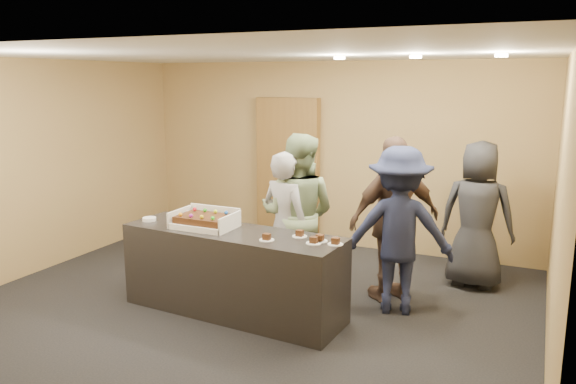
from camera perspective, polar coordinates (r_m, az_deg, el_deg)
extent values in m
plane|color=black|center=(6.44, -3.58, -10.99)|extent=(6.00, 6.00, 0.00)
plane|color=silver|center=(5.95, -3.91, 13.79)|extent=(6.00, 6.00, 0.00)
cube|color=#A4844F|center=(8.31, 4.51, 3.79)|extent=(6.00, 0.04, 2.70)
cube|color=#A4844F|center=(4.09, -20.70, -5.00)|extent=(6.00, 0.04, 2.70)
cube|color=#A4844F|center=(7.92, -23.22, 2.51)|extent=(0.04, 5.00, 2.70)
cube|color=#A4844F|center=(5.34, 25.86, -1.66)|extent=(0.04, 5.00, 2.70)
cube|color=black|center=(6.01, -5.61, -8.10)|extent=(2.44, 0.86, 0.90)
cube|color=brown|center=(8.52, -0.01, 2.23)|extent=(0.99, 0.15, 2.17)
cube|color=white|center=(6.04, -8.48, -3.30)|extent=(0.63, 0.44, 0.06)
cube|color=white|center=(6.20, -10.93, -2.47)|extent=(0.02, 0.44, 0.17)
cube|color=white|center=(5.86, -5.92, -3.12)|extent=(0.02, 0.44, 0.17)
cube|color=white|center=(6.20, -7.39, -2.26)|extent=(0.63, 0.02, 0.19)
cube|color=#331A0B|center=(6.02, -8.50, -2.70)|extent=(0.55, 0.38, 0.07)
sphere|color=red|center=(6.23, -9.46, -1.73)|extent=(0.04, 0.04, 0.04)
sphere|color=green|center=(6.16, -8.43, -1.85)|extent=(0.04, 0.04, 0.04)
sphere|color=#D2F019|center=(6.09, -7.38, -1.98)|extent=(0.04, 0.04, 0.04)
sphere|color=blue|center=(6.02, -6.30, -2.10)|extent=(0.04, 0.04, 0.04)
sphere|color=orange|center=(6.02, -10.87, -2.25)|extent=(0.04, 0.04, 0.04)
sphere|color=purple|center=(5.94, -9.83, -2.38)|extent=(0.04, 0.04, 0.04)
sphere|color=gold|center=(5.87, -8.75, -2.52)|extent=(0.04, 0.04, 0.04)
sphere|color=green|center=(5.80, -7.65, -2.66)|extent=(0.04, 0.04, 0.04)
cylinder|color=white|center=(6.44, -13.91, -2.69)|extent=(0.15, 0.15, 0.04)
cylinder|color=white|center=(5.52, -2.18, -4.89)|extent=(0.15, 0.15, 0.01)
cube|color=#331A0B|center=(5.51, -2.18, -4.55)|extent=(0.07, 0.06, 0.06)
cylinder|color=white|center=(5.64, 1.20, -4.52)|extent=(0.15, 0.15, 0.01)
cube|color=#331A0B|center=(5.63, 1.20, -4.19)|extent=(0.07, 0.06, 0.06)
cylinder|color=white|center=(5.41, 2.62, -5.22)|extent=(0.15, 0.15, 0.01)
cube|color=#331A0B|center=(5.40, 2.63, -4.87)|extent=(0.07, 0.06, 0.06)
cylinder|color=white|center=(5.49, 3.26, -4.99)|extent=(0.15, 0.15, 0.01)
cube|color=#331A0B|center=(5.48, 3.27, -4.64)|extent=(0.07, 0.06, 0.06)
cylinder|color=white|center=(5.39, 4.84, -5.31)|extent=(0.15, 0.15, 0.01)
cube|color=#331A0B|center=(5.38, 4.85, -4.96)|extent=(0.07, 0.06, 0.06)
imported|color=#959599|center=(6.30, -0.27, -3.41)|extent=(0.70, 0.55, 1.68)
imported|color=gray|center=(6.43, 1.00, -2.28)|extent=(0.97, 0.79, 1.86)
imported|color=#1A203D|center=(6.02, 11.18, -3.85)|extent=(1.28, 0.93, 1.78)
imported|color=brown|center=(6.31, 10.81, -2.78)|extent=(1.09, 1.08, 1.85)
imported|color=#242529|center=(6.98, 18.67, -2.20)|extent=(0.89, 0.60, 1.76)
cylinder|color=#FFEAC6|center=(6.08, 5.25, 13.43)|extent=(0.12, 0.12, 0.03)
cylinder|color=#FFEAC6|center=(5.86, 12.84, 13.28)|extent=(0.12, 0.12, 0.03)
cylinder|color=#FFEAC6|center=(5.75, 20.86, 12.87)|extent=(0.12, 0.12, 0.03)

